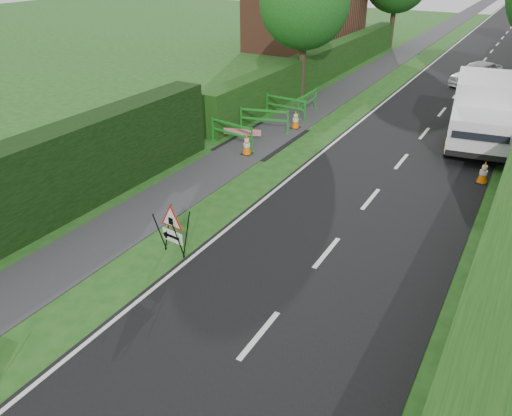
% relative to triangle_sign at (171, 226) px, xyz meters
% --- Properties ---
extents(ground, '(120.00, 120.00, 0.00)m').
position_rel_triangle_sign_xyz_m(ground, '(0.89, -2.54, -0.82)').
color(ground, '#1A4A15').
rests_on(ground, ground).
extents(road_surface, '(6.00, 90.00, 0.02)m').
position_rel_triangle_sign_xyz_m(road_surface, '(3.39, 32.46, -0.81)').
color(road_surface, black).
rests_on(road_surface, ground).
extents(footpath, '(2.00, 90.00, 0.02)m').
position_rel_triangle_sign_xyz_m(footpath, '(-2.11, 32.46, -0.81)').
color(footpath, '#2D2D30').
rests_on(footpath, ground).
extents(hedge_west_far, '(1.00, 24.00, 1.80)m').
position_rel_triangle_sign_xyz_m(hedge_west_far, '(-4.11, 19.46, -0.82)').
color(hedge_west_far, '#14380F').
rests_on(hedge_west_far, ground).
extents(house_west, '(7.50, 7.40, 7.88)m').
position_rel_triangle_sign_xyz_m(house_west, '(-9.11, 27.46, 2.08)').
color(house_west, brown).
rests_on(house_west, ground).
extents(tree_nw, '(4.40, 4.40, 6.70)m').
position_rel_triangle_sign_xyz_m(tree_nw, '(-3.71, 15.46, 3.66)').
color(tree_nw, '#2D2116').
rests_on(tree_nw, ground).
extents(triangle_sign, '(0.89, 0.89, 1.18)m').
position_rel_triangle_sign_xyz_m(triangle_sign, '(0.00, 0.00, 0.00)').
color(triangle_sign, black).
rests_on(triangle_sign, ground).
extents(works_van, '(2.79, 5.61, 2.46)m').
position_rel_triangle_sign_xyz_m(works_van, '(5.38, 12.37, 0.48)').
color(works_van, silver).
rests_on(works_van, ground).
extents(traffic_cone_0, '(0.38, 0.38, 0.79)m').
position_rel_triangle_sign_xyz_m(traffic_cone_0, '(6.18, 8.47, -0.43)').
color(traffic_cone_0, black).
rests_on(traffic_cone_0, ground).
extents(traffic_cone_1, '(0.38, 0.38, 0.79)m').
position_rel_triangle_sign_xyz_m(traffic_cone_1, '(5.80, 11.53, -0.43)').
color(traffic_cone_1, black).
rests_on(traffic_cone_1, ground).
extents(traffic_cone_2, '(0.38, 0.38, 0.79)m').
position_rel_triangle_sign_xyz_m(traffic_cone_2, '(6.10, 13.28, -0.43)').
color(traffic_cone_2, black).
rests_on(traffic_cone_2, ground).
extents(traffic_cone_3, '(0.38, 0.38, 0.79)m').
position_rel_triangle_sign_xyz_m(traffic_cone_3, '(-1.86, 6.80, -0.43)').
color(traffic_cone_3, black).
rests_on(traffic_cone_3, ground).
extents(traffic_cone_4, '(0.38, 0.38, 0.79)m').
position_rel_triangle_sign_xyz_m(traffic_cone_4, '(-1.60, 10.43, -0.43)').
color(traffic_cone_4, black).
rests_on(traffic_cone_4, ground).
extents(ped_barrier_0, '(2.09, 0.68, 1.00)m').
position_rel_triangle_sign_xyz_m(ped_barrier_0, '(-2.77, 7.20, -0.19)').
color(ped_barrier_0, '#18871E').
rests_on(ped_barrier_0, ground).
extents(ped_barrier_1, '(2.08, 0.87, 1.00)m').
position_rel_triangle_sign_xyz_m(ped_barrier_1, '(-2.54, 9.36, -0.19)').
color(ped_barrier_1, '#18871E').
rests_on(ped_barrier_1, ground).
extents(ped_barrier_2, '(2.08, 0.51, 1.00)m').
position_rel_triangle_sign_xyz_m(ped_barrier_2, '(-2.60, 11.47, -0.19)').
color(ped_barrier_2, '#18871E').
rests_on(ped_barrier_2, ground).
extents(ped_barrier_3, '(0.39, 2.07, 1.00)m').
position_rel_triangle_sign_xyz_m(ped_barrier_3, '(-2.01, 12.53, -0.19)').
color(ped_barrier_3, '#18871E').
rests_on(ped_barrier_3, ground).
extents(redwhite_plank, '(1.42, 0.55, 0.25)m').
position_rel_triangle_sign_xyz_m(redwhite_plank, '(-2.65, 7.78, -0.82)').
color(redwhite_plank, red).
rests_on(redwhite_plank, ground).
extents(hatchback_car, '(2.74, 4.10, 1.30)m').
position_rel_triangle_sign_xyz_m(hatchback_car, '(3.89, 22.21, -0.17)').
color(hatchback_car, silver).
rests_on(hatchback_car, ground).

